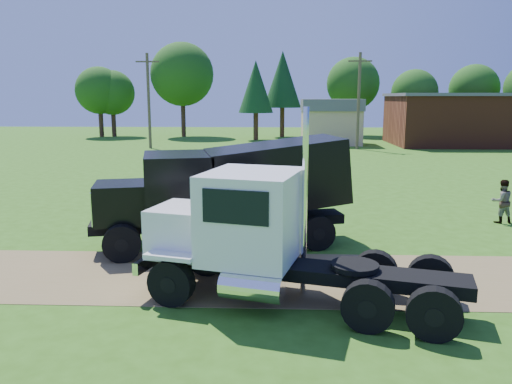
{
  "coord_description": "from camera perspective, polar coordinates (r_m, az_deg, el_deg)",
  "views": [
    {
      "loc": [
        -1.78,
        -13.12,
        4.91
      ],
      "look_at": [
        -2.47,
        4.21,
        1.6
      ],
      "focal_mm": 35.0,
      "sensor_mm": 36.0,
      "label": 1
    }
  ],
  "objects": [
    {
      "name": "ground",
      "position": [
        14.12,
        9.52,
        -9.7
      ],
      "size": [
        140.0,
        140.0,
        0.0
      ],
      "primitive_type": "plane",
      "color": "#2E5913",
      "rests_on": "ground"
    },
    {
      "name": "utility_poles",
      "position": [
        48.75,
        11.66,
        10.35
      ],
      "size": [
        42.2,
        0.28,
        9.0
      ],
      "color": "brown",
      "rests_on": "ground"
    },
    {
      "name": "tree_row",
      "position": [
        62.68,
        4.3,
        12.14
      ],
      "size": [
        57.04,
        12.49,
        11.56
      ],
      "color": "#331E15",
      "rests_on": "ground"
    },
    {
      "name": "tan_shed",
      "position": [
        53.49,
        8.57,
        8.02
      ],
      "size": [
        6.2,
        5.4,
        4.7
      ],
      "color": "tan",
      "rests_on": "ground"
    },
    {
      "name": "spectator_b",
      "position": [
        21.92,
        26.28,
        -0.96
      ],
      "size": [
        0.9,
        0.74,
        1.73
      ],
      "primitive_type": "imported",
      "rotation": [
        0.0,
        0.0,
        3.24
      ],
      "color": "#999999",
      "rests_on": "ground"
    },
    {
      "name": "orange_pickup",
      "position": [
        23.92,
        -1.42,
        0.85
      ],
      "size": [
        6.14,
        4.45,
        1.55
      ],
      "primitive_type": "imported",
      "rotation": [
        0.0,
        0.0,
        1.95
      ],
      "color": "#C15C09",
      "rests_on": "ground"
    },
    {
      "name": "black_dump_truck",
      "position": [
        16.48,
        -2.86,
        0.57
      ],
      "size": [
        8.52,
        4.31,
        3.61
      ],
      "rotation": [
        0.0,
        0.0,
        0.24
      ],
      "color": "black",
      "rests_on": "ground"
    },
    {
      "name": "brick_building",
      "position": [
        56.73,
        22.9,
        7.69
      ],
      "size": [
        15.4,
        10.4,
        5.3
      ],
      "color": "brown",
      "rests_on": "ground"
    },
    {
      "name": "white_semi_tractor",
      "position": [
        12.2,
        -0.08,
        -4.94
      ],
      "size": [
        7.93,
        4.32,
        4.69
      ],
      "rotation": [
        0.0,
        0.0,
        -0.26
      ],
      "color": "black",
      "rests_on": "ground"
    },
    {
      "name": "dirt_track",
      "position": [
        14.12,
        9.52,
        -9.67
      ],
      "size": [
        120.0,
        4.2,
        0.01
      ],
      "primitive_type": "cube",
      "color": "brown",
      "rests_on": "ground"
    }
  ]
}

